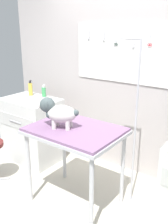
# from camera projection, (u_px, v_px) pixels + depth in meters

# --- Properties ---
(ground) EXTENTS (4.40, 4.00, 0.04)m
(ground) POSITION_uv_depth(u_px,v_px,m) (66.00, 218.00, 2.74)
(ground) COLOR #BDB8A7
(rear_wall_panel) EXTENTS (4.00, 0.09, 2.30)m
(rear_wall_panel) POSITION_uv_depth(u_px,v_px,m) (128.00, 87.00, 3.33)
(rear_wall_panel) COLOR #B3AAA8
(rear_wall_panel) RESTS_ON ground
(grooming_table) EXTENTS (0.97, 0.72, 0.90)m
(grooming_table) POSITION_uv_depth(u_px,v_px,m) (75.00, 136.00, 2.72)
(grooming_table) COLOR #B7B7BC
(grooming_table) RESTS_ON ground
(grooming_arm) EXTENTS (0.29, 0.11, 1.81)m
(grooming_arm) POSITION_uv_depth(u_px,v_px,m) (134.00, 132.00, 2.71)
(grooming_arm) COLOR #B7B7BC
(grooming_arm) RESTS_ON ground
(dog) EXTENTS (0.43, 0.31, 0.32)m
(dog) POSITION_uv_depth(u_px,v_px,m) (57.00, 112.00, 2.65)
(dog) COLOR silver
(dog) RESTS_ON grooming_table
(counter_left) EXTENTS (0.80, 0.58, 0.93)m
(counter_left) POSITION_uv_depth(u_px,v_px,m) (32.00, 129.00, 3.79)
(counter_left) COLOR silver
(counter_left) RESTS_ON ground
(conditioner_bottle) EXTENTS (0.06, 0.06, 0.18)m
(conditioner_bottle) POSITION_uv_depth(u_px,v_px,m) (44.00, 92.00, 3.74)
(conditioner_bottle) COLOR #3F9E58
(conditioner_bottle) RESTS_ON counter_left
(detangler_spray) EXTENTS (0.06, 0.06, 0.23)m
(detangler_spray) POSITION_uv_depth(u_px,v_px,m) (30.00, 89.00, 3.80)
(detangler_spray) COLOR gold
(detangler_spray) RESTS_ON counter_left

